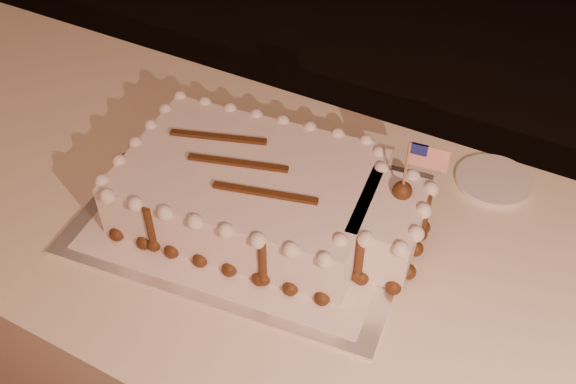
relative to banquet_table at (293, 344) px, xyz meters
The scene contains 5 objects.
banquet_table is the anchor object (origin of this frame).
cake_board 0.39m from the banquet_table, behind, with size 0.61×0.46×0.01m, color white.
doily 0.40m from the banquet_table, behind, with size 0.55×0.42×0.00m, color white.
sheet_cake 0.44m from the banquet_table, behind, with size 0.59×0.38×0.23m.
side_plate 0.57m from the banquet_table, 46.98° to the left, with size 0.15×0.15×0.01m, color white.
Camera 1 is at (0.38, -0.13, 1.63)m, focal length 40.00 mm.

